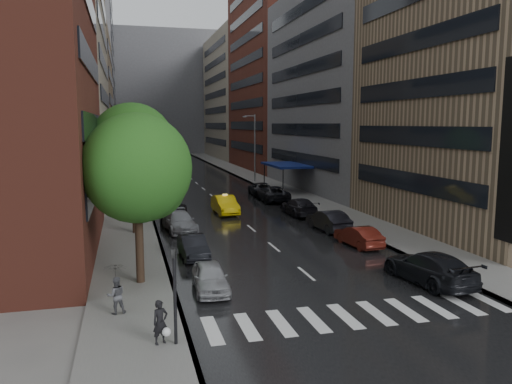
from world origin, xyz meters
The scene contains 20 objects.
ground centered at (0.00, 0.00, 0.00)m, with size 220.00×220.00×0.00m, color gray.
road centered at (0.00, 50.00, 0.01)m, with size 14.00×140.00×0.01m, color black.
sidewalk_left centered at (-9.00, 50.00, 0.07)m, with size 4.00×140.00×0.15m, color gray.
sidewalk_right centered at (9.00, 50.00, 0.07)m, with size 4.00×140.00×0.15m, color gray.
crosswalk centered at (0.20, -2.00, 0.01)m, with size 13.15×2.80×0.01m.
buildings_left centered at (-15.00, 58.79, 15.99)m, with size 8.00×108.00×38.00m.
buildings_right centered at (15.00, 56.70, 15.03)m, with size 8.05×109.10×36.00m.
building_far centered at (0.00, 118.00, 16.00)m, with size 40.00×14.00×32.00m, color slate.
tree_near centered at (-8.60, 4.37, 5.81)m, with size 5.33×5.33×8.49m.
tree_mid centered at (-8.60, 16.08, 6.45)m, with size 5.91×5.91×9.42m.
tree_far centered at (-8.60, 31.92, 5.15)m, with size 4.72×4.72×7.53m.
taxi centered at (-0.71, 22.69, 0.80)m, with size 1.70×4.88×1.61m, color yellow.
parked_cars_left centered at (-5.40, 24.74, 0.73)m, with size 2.65×43.53×1.59m.
parked_cars_right centered at (5.40, 18.84, 0.76)m, with size 2.81×37.60×1.61m.
ped_bag_walker centered at (-8.11, -3.01, 0.92)m, with size 0.70×0.58×1.60m.
ped_black_umbrella centered at (-9.69, 0.34, 1.40)m, with size 0.96×0.98×2.09m.
traffic_light centered at (-7.60, -3.16, 2.23)m, with size 0.18×0.15×3.45m.
street_lamp_left centered at (-7.72, 30.00, 4.89)m, with size 1.74×0.22×9.00m.
street_lamp_right centered at (7.72, 45.00, 4.89)m, with size 1.74×0.22×9.00m.
awning centered at (8.98, 35.00, 3.13)m, with size 4.00×8.00×3.12m.
Camera 1 is at (-9.11, -20.23, 7.95)m, focal length 35.00 mm.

